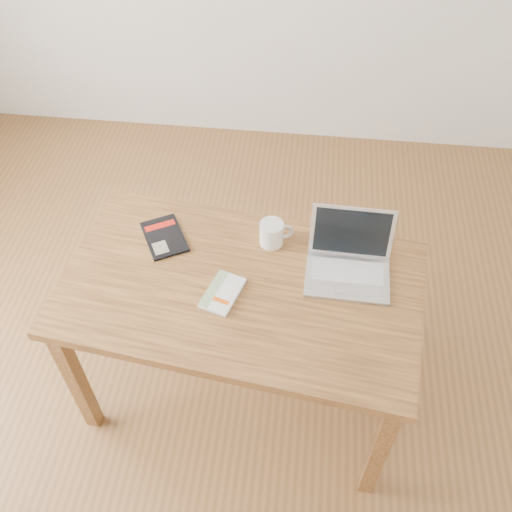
# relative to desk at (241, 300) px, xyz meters

# --- Properties ---
(room) EXTENTS (4.04, 4.04, 2.70)m
(room) POSITION_rel_desk_xyz_m (-0.19, -0.06, 0.69)
(room) COLOR brown
(room) RESTS_ON ground
(desk) EXTENTS (1.39, 0.90, 0.75)m
(desk) POSITION_rel_desk_xyz_m (0.00, 0.00, 0.00)
(desk) COLOR brown
(desk) RESTS_ON ground
(white_guidebook) EXTENTS (0.16, 0.20, 0.02)m
(white_guidebook) POSITION_rel_desk_xyz_m (-0.06, -0.05, 0.10)
(white_guidebook) COLOR silver
(white_guidebook) RESTS_ON desk
(black_guidebook) EXTENTS (0.23, 0.25, 0.01)m
(black_guidebook) POSITION_rel_desk_xyz_m (-0.33, 0.20, 0.10)
(black_guidebook) COLOR black
(black_guidebook) RESTS_ON desk
(laptop) EXTENTS (0.31, 0.28, 0.21)m
(laptop) POSITION_rel_desk_xyz_m (0.38, 0.12, 0.13)
(laptop) COLOR silver
(laptop) RESTS_ON desk
(coffee_mug) EXTENTS (0.13, 0.09, 0.10)m
(coffee_mug) POSITION_rel_desk_xyz_m (0.09, 0.23, 0.14)
(coffee_mug) COLOR white
(coffee_mug) RESTS_ON desk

